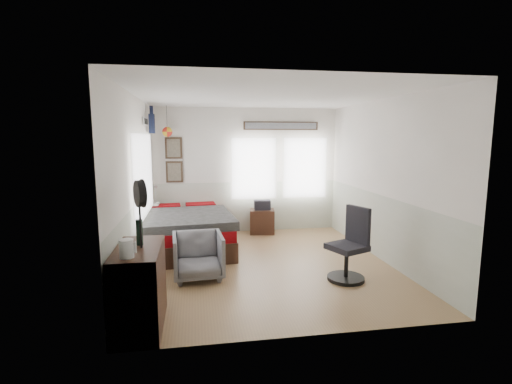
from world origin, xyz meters
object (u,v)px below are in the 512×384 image
nightstand (262,221)px  task_chair (350,250)px  armchair (198,256)px  dresser (140,288)px  bed (187,231)px

nightstand → task_chair: (0.79, -2.82, 0.18)m
armchair → task_chair: task_chair is taller
dresser → armchair: (0.64, 1.36, -0.11)m
bed → nightstand: size_ratio=4.42×
dresser → task_chair: (2.83, 0.93, -0.01)m
task_chair → nightstand: bearing=83.2°
bed → dresser: 2.90m
bed → armchair: size_ratio=3.12×
dresser → armchair: dresser is taller
armchair → bed: bearing=93.9°
dresser → task_chair: task_chair is taller
dresser → armchair: 1.50m
armchair → nightstand: 2.78m
bed → task_chair: size_ratio=2.15×
bed → armchair: bearing=-87.7°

